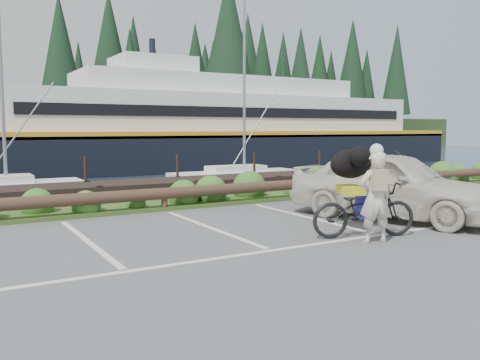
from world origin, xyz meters
The scene contains 7 objects.
ground centered at (0.00, 0.00, 0.00)m, with size 72.00×72.00×0.00m, color #505153.
vegetation_strip centered at (0.00, 5.30, 0.05)m, with size 34.00×1.60×0.10m, color #3D5B21.
log_rail centered at (0.00, 4.60, 0.00)m, with size 32.00×0.30×0.60m, color #443021, non-canonical shape.
bicycle centered at (2.18, -0.37, 0.55)m, with size 0.73×2.09×1.10m, color black.
cyclist centered at (2.02, -0.83, 0.85)m, with size 0.62×0.41×1.71m, color beige.
dog centered at (2.41, 0.27, 1.40)m, with size 1.04×0.51×0.60m, color black.
parked_car centered at (4.20, 0.84, 0.81)m, with size 1.92×4.78×1.63m, color beige.
Camera 1 is at (-4.84, -7.63, 2.13)m, focal length 38.00 mm.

